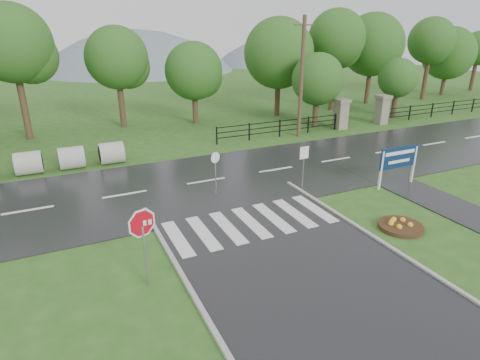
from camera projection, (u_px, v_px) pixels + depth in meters
ground at (328, 296)px, 11.60m from camera, size 120.00×120.00×0.00m
main_road at (206, 182)px, 20.04m from camera, size 90.00×8.00×0.04m
walkway at (427, 196)px, 18.34m from camera, size 2.20×11.00×0.04m
crosswalk at (251, 222)px, 15.80m from camera, size 6.50×2.80×0.02m
pillar_west at (341, 113)px, 29.83m from camera, size 1.00×1.00×2.24m
pillar_east at (382, 109)px, 31.41m from camera, size 1.00×1.00×2.24m
fence_west at (280, 126)px, 27.91m from camera, size 9.58×0.08×1.20m
fence_east at (473, 104)px, 35.82m from camera, size 20.58×0.08×1.20m
hills at (121, 158)px, 73.47m from camera, size 102.00×48.00×48.00m
treeline at (157, 122)px, 32.26m from camera, size 83.20×5.20×10.00m
stop_sign at (143, 230)px, 11.44m from camera, size 1.13×0.40×2.67m
estate_billboard at (399, 159)px, 19.02m from camera, size 2.28×0.09×1.99m
flower_bed at (401, 226)px, 15.39m from camera, size 1.68×1.68×0.34m
reg_sign_small at (304, 160)px, 18.50m from camera, size 0.48×0.05×2.15m
reg_sign_round at (215, 169)px, 17.83m from camera, size 0.47×0.18×2.12m
utility_pole_east at (301, 78)px, 26.78m from camera, size 1.42×0.26×7.94m
entrance_tree_left at (318, 79)px, 29.75m from camera, size 3.85×3.85×5.50m
entrance_tree_right at (398, 78)px, 33.05m from camera, size 3.20×3.20×4.85m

